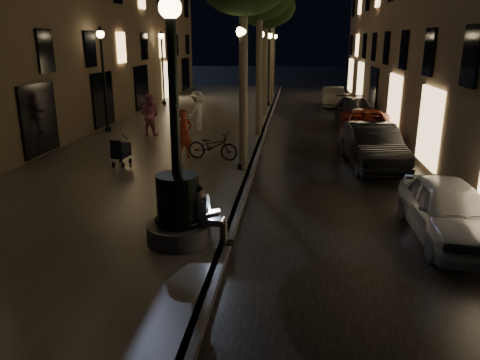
# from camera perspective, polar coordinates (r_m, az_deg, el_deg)

# --- Properties ---
(ground) EXTENTS (120.00, 120.00, 0.00)m
(ground) POSITION_cam_1_polar(r_m,az_deg,el_deg) (22.68, 2.94, 5.50)
(ground) COLOR black
(ground) RESTS_ON ground
(cobble_lane) EXTENTS (6.00, 45.00, 0.02)m
(cobble_lane) POSITION_cam_1_polar(r_m,az_deg,el_deg) (22.69, 10.56, 5.27)
(cobble_lane) COLOR black
(cobble_lane) RESTS_ON ground
(promenade) EXTENTS (8.00, 45.00, 0.20)m
(promenade) POSITION_cam_1_polar(r_m,az_deg,el_deg) (23.25, -6.99, 5.93)
(promenade) COLOR #67625B
(promenade) RESTS_ON ground
(curb_strip) EXTENTS (0.25, 45.00, 0.20)m
(curb_strip) POSITION_cam_1_polar(r_m,az_deg,el_deg) (22.66, 2.95, 5.75)
(curb_strip) COLOR #59595B
(curb_strip) RESTS_ON ground
(fountain_lamppost) EXTENTS (1.40, 1.40, 5.21)m
(fountain_lamppost) POSITION_cam_1_polar(r_m,az_deg,el_deg) (10.03, -7.60, -2.05)
(fountain_lamppost) COLOR #59595B
(fountain_lamppost) RESTS_ON promenade
(seated_man_laptop) EXTENTS (0.91, 0.31, 1.29)m
(seated_man_laptop) POSITION_cam_1_polar(r_m,az_deg,el_deg) (10.01, -4.12, -3.96)
(seated_man_laptop) COLOR #9C8E6F
(seated_man_laptop) RESTS_ON promenade
(tree_third) EXTENTS (3.00, 3.00, 7.20)m
(tree_third) POSITION_cam_1_polar(r_m,az_deg,el_deg) (27.30, 3.21, 20.35)
(tree_third) COLOR #6B604C
(tree_third) RESTS_ON promenade
(tree_far) EXTENTS (3.00, 3.00, 7.50)m
(tree_far) POSITION_cam_1_polar(r_m,az_deg,el_deg) (33.30, 4.04, 20.19)
(tree_far) COLOR #6B604C
(tree_far) RESTS_ON promenade
(lamp_curb_a) EXTENTS (0.36, 0.36, 4.81)m
(lamp_curb_a) POSITION_cam_1_polar(r_m,az_deg,el_deg) (15.34, 0.22, 12.33)
(lamp_curb_a) COLOR black
(lamp_curb_a) RESTS_ON promenade
(lamp_curb_b) EXTENTS (0.36, 0.36, 4.81)m
(lamp_curb_b) POSITION_cam_1_polar(r_m,az_deg,el_deg) (23.29, 2.47, 13.83)
(lamp_curb_b) COLOR black
(lamp_curb_b) RESTS_ON promenade
(lamp_curb_c) EXTENTS (0.36, 0.36, 4.81)m
(lamp_curb_c) POSITION_cam_1_polar(r_m,az_deg,el_deg) (31.26, 3.59, 14.56)
(lamp_curb_c) COLOR black
(lamp_curb_c) RESTS_ON promenade
(lamp_curb_d) EXTENTS (0.36, 0.36, 4.81)m
(lamp_curb_d) POSITION_cam_1_polar(r_m,az_deg,el_deg) (39.25, 4.25, 14.99)
(lamp_curb_d) COLOR black
(lamp_curb_d) RESTS_ON promenade
(lamp_left_b) EXTENTS (0.36, 0.36, 4.81)m
(lamp_left_b) POSITION_cam_1_polar(r_m,az_deg,el_deg) (22.98, -16.37, 13.15)
(lamp_left_b) COLOR black
(lamp_left_b) RESTS_ON promenade
(lamp_left_c) EXTENTS (0.36, 0.36, 4.81)m
(lamp_left_c) POSITION_cam_1_polar(r_m,az_deg,el_deg) (32.43, -9.45, 14.45)
(lamp_left_c) COLOR black
(lamp_left_c) RESTS_ON promenade
(stroller) EXTENTS (0.50, 1.05, 1.07)m
(stroller) POSITION_cam_1_polar(r_m,az_deg,el_deg) (16.69, -14.32, 3.48)
(stroller) COLOR black
(stroller) RESTS_ON promenade
(car_front) EXTENTS (1.71, 4.07, 1.37)m
(car_front) POSITION_cam_1_polar(r_m,az_deg,el_deg) (11.67, 24.10, -3.42)
(car_front) COLOR #AAAEB2
(car_front) RESTS_ON ground
(car_second) EXTENTS (1.99, 4.76, 1.53)m
(car_second) POSITION_cam_1_polar(r_m,az_deg,el_deg) (17.39, 15.84, 3.99)
(car_second) COLOR black
(car_second) RESTS_ON ground
(car_third) EXTENTS (2.81, 5.31, 1.42)m
(car_third) POSITION_cam_1_polar(r_m,az_deg,el_deg) (21.64, 15.11, 6.32)
(car_third) COLOR maroon
(car_third) RESTS_ON ground
(car_rear) EXTENTS (1.91, 4.58, 1.32)m
(car_rear) POSITION_cam_1_polar(r_m,az_deg,el_deg) (26.67, 13.73, 8.19)
(car_rear) COLOR #29292D
(car_rear) RESTS_ON ground
(car_fifth) EXTENTS (1.57, 4.04, 1.31)m
(car_fifth) POSITION_cam_1_polar(r_m,az_deg,el_deg) (32.96, 11.24, 9.89)
(car_fifth) COLOR #9FA09B
(car_fifth) RESTS_ON ground
(pedestrian_red) EXTENTS (0.78, 0.76, 1.80)m
(pedestrian_red) POSITION_cam_1_polar(r_m,az_deg,el_deg) (17.38, -6.82, 5.63)
(pedestrian_red) COLOR #B83D24
(pedestrian_red) RESTS_ON promenade
(pedestrian_pink) EXTENTS (1.07, 0.93, 1.89)m
(pedestrian_pink) POSITION_cam_1_polar(r_m,az_deg,el_deg) (21.87, -10.96, 7.84)
(pedestrian_pink) COLOR pink
(pedestrian_pink) RESTS_ON promenade
(pedestrian_white) EXTENTS (1.23, 1.40, 1.87)m
(pedestrian_white) POSITION_cam_1_polar(r_m,az_deg,el_deg) (22.73, -5.23, 8.39)
(pedestrian_white) COLOR white
(pedestrian_white) RESTS_ON promenade
(bicycle) EXTENTS (1.98, 0.98, 1.00)m
(bicycle) POSITION_cam_1_polar(r_m,az_deg,el_deg) (17.07, -3.35, 4.14)
(bicycle) COLOR black
(bicycle) RESTS_ON promenade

